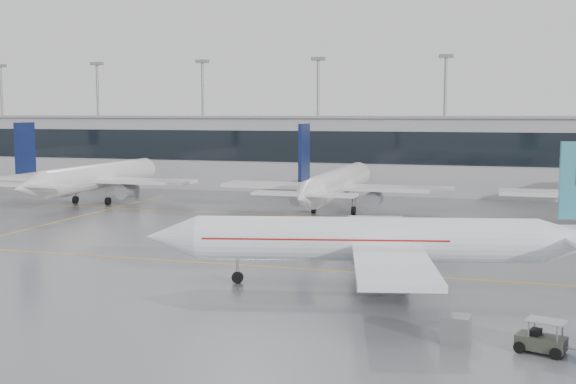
% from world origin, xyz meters
% --- Properties ---
extents(ground, '(320.00, 320.00, 0.00)m').
position_xyz_m(ground, '(0.00, 0.00, 0.00)').
color(ground, slate).
rests_on(ground, ground).
extents(taxi_line_main, '(120.00, 0.25, 0.01)m').
position_xyz_m(taxi_line_main, '(0.00, 0.00, 0.01)').
color(taxi_line_main, orange).
rests_on(taxi_line_main, ground).
extents(taxi_line_north, '(120.00, 0.25, 0.01)m').
position_xyz_m(taxi_line_north, '(0.00, 30.00, 0.01)').
color(taxi_line_north, orange).
rests_on(taxi_line_north, ground).
extents(taxi_line_cross, '(0.25, 60.00, 0.01)m').
position_xyz_m(taxi_line_cross, '(-30.00, 15.00, 0.01)').
color(taxi_line_cross, orange).
rests_on(taxi_line_cross, ground).
extents(terminal, '(180.00, 15.00, 12.00)m').
position_xyz_m(terminal, '(0.00, 62.00, 6.00)').
color(terminal, '#A1A2A5').
rests_on(terminal, ground).
extents(terminal_glass, '(180.00, 0.20, 5.00)m').
position_xyz_m(terminal_glass, '(0.00, 54.45, 7.50)').
color(terminal_glass, black).
rests_on(terminal_glass, ground).
extents(terminal_roof, '(182.00, 16.00, 0.40)m').
position_xyz_m(terminal_roof, '(0.00, 62.00, 12.20)').
color(terminal_roof, gray).
rests_on(terminal_roof, ground).
extents(light_masts, '(156.40, 1.00, 22.60)m').
position_xyz_m(light_masts, '(0.00, 68.00, 13.34)').
color(light_masts, gray).
rests_on(light_masts, ground).
extents(air_canada_jet, '(34.67, 27.73, 10.79)m').
position_xyz_m(air_canada_jet, '(12.02, -3.81, 3.40)').
color(air_canada_jet, white).
rests_on(air_canada_jet, ground).
extents(parked_jet_b, '(29.64, 36.96, 11.72)m').
position_xyz_m(parked_jet_b, '(-35.00, 33.69, 3.71)').
color(parked_jet_b, white).
rests_on(parked_jet_b, ground).
extents(parked_jet_c, '(29.64, 36.96, 11.72)m').
position_xyz_m(parked_jet_c, '(-0.00, 33.69, 3.71)').
color(parked_jet_c, white).
rests_on(parked_jet_c, ground).
extents(baggage_tug, '(3.85, 2.26, 1.83)m').
position_xyz_m(baggage_tug, '(22.64, -16.60, 0.65)').
color(baggage_tug, '#363B30').
rests_on(baggage_tug, ground).
extents(gse_unit, '(1.66, 1.56, 1.55)m').
position_xyz_m(gse_unit, '(18.14, -16.07, 0.77)').
color(gse_unit, slate).
rests_on(gse_unit, ground).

